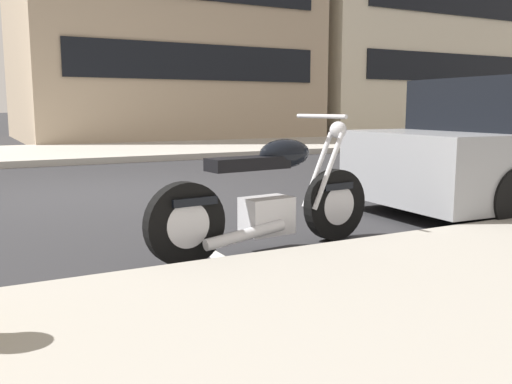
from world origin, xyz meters
The scene contains 5 objects.
ground_plane centered at (0.00, 0.00, 0.00)m, with size 260.00×260.00×0.00m, color #28282B.
sidewalk_far_curb centered at (12.00, 6.59, 0.07)m, with size 120.00×5.00×0.14m, color #ADA89E.
parking_stall_stripe centered at (0.00, -3.49, 0.00)m, with size 0.12×2.20×0.01m, color silver.
parked_motorcycle centered at (0.45, -3.73, 0.43)m, with size 2.11×0.62×1.11m.
townhouse_near_left centered at (17.57, 14.23, 6.26)m, with size 14.03×10.77×12.52m.
Camera 1 is at (-1.75, -7.63, 1.17)m, focal length 39.22 mm.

